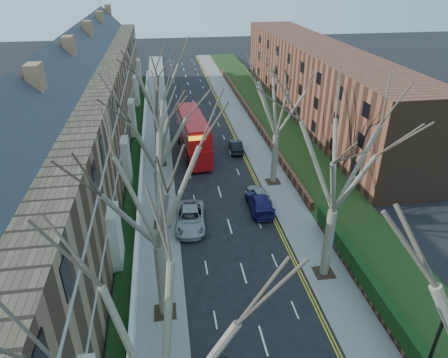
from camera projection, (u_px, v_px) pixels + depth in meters
name	position (u px, v px, depth m)	size (l,w,h in m)	color
pavement_left	(157.00, 130.00, 54.26)	(3.00, 102.00, 0.12)	slate
pavement_right	(243.00, 125.00, 55.89)	(3.00, 102.00, 0.12)	slate
terrace_left	(83.00, 113.00, 43.68)	(9.70, 78.00, 13.60)	brown
flats_right	(315.00, 80.00, 58.63)	(13.97, 54.00, 10.00)	brown
wall_hedge_right	(396.00, 324.00, 23.34)	(0.70, 24.00, 1.80)	#512E22
front_wall_left	(143.00, 150.00, 46.79)	(0.30, 78.00, 1.00)	white
grass_verge_right	(275.00, 123.00, 56.46)	(6.00, 102.00, 0.06)	#1C3412
tree_left_near	(154.00, 348.00, 12.62)	(9.80, 9.80, 13.73)	#675E49
tree_left_mid	(153.00, 182.00, 21.05)	(10.50, 10.50, 14.71)	#675E49
tree_left_far	(153.00, 123.00, 29.92)	(10.15, 10.15, 14.22)	#675E49
tree_left_dist	(153.00, 80.00, 40.25)	(10.50, 10.50, 14.71)	#675E49
tree_right_mid	(342.00, 153.00, 24.34)	(10.50, 10.50, 14.71)	#675E49
tree_right_far	(279.00, 95.00, 36.71)	(10.15, 10.15, 14.22)	#675E49
double_decker_bus	(193.00, 136.00, 46.31)	(3.36, 11.25, 4.64)	#B10C0F
car_left_far	(190.00, 218.00, 33.89)	(2.49, 5.41, 1.50)	#9F9FA4
car_right_near	(260.00, 202.00, 36.21)	(2.04, 5.03, 1.46)	navy
car_right_mid	(259.00, 194.00, 37.77)	(1.50, 3.73, 1.27)	#979A9F
car_right_far	(236.00, 146.00, 47.76)	(1.41, 4.04, 1.33)	black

